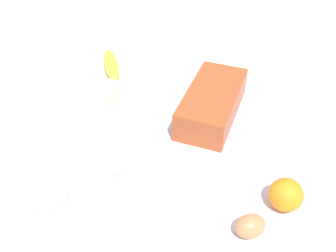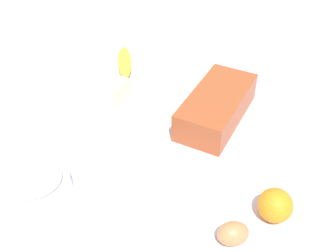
{
  "view_description": "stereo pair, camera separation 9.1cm",
  "coord_description": "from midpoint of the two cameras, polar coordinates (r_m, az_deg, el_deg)",
  "views": [
    {
      "loc": [
        0.74,
        0.14,
        0.66
      ],
      "look_at": [
        0.0,
        0.0,
        0.04
      ],
      "focal_mm": 41.93,
      "sensor_mm": 36.0,
      "label": 1
    },
    {
      "loc": [
        0.72,
        0.23,
        0.66
      ],
      "look_at": [
        0.0,
        0.0,
        0.04
      ],
      "focal_mm": 41.93,
      "sensor_mm": 36.0,
      "label": 2
    }
  ],
  "objects": [
    {
      "name": "egg_near_butter",
      "position": [
        0.8,
        12.78,
        -15.16
      ],
      "size": [
        0.07,
        0.08,
        0.05
      ],
      "primitive_type": "ellipsoid",
      "rotation": [
        0.0,
        1.57,
        5.24
      ],
      "color": "#B87C4B",
      "rests_on": "ground_plane"
    },
    {
      "name": "ground_plane",
      "position": [
        1.01,
        2.58,
        -2.29
      ],
      "size": [
        2.4,
        2.4,
        0.02
      ],
      "primitive_type": "cube",
      "color": "silver"
    },
    {
      "name": "butter_block",
      "position": [
        1.12,
        -5.77,
        4.82
      ],
      "size": [
        0.1,
        0.08,
        0.06
      ],
      "primitive_type": "cube",
      "rotation": [
        0.0,
        0.0,
        -0.15
      ],
      "color": "#F4EDB2",
      "rests_on": "ground_plane"
    },
    {
      "name": "flour_bowl",
      "position": [
        0.88,
        -15.85,
        -8.18
      ],
      "size": [
        0.14,
        0.14,
        0.07
      ],
      "color": "white",
      "rests_on": "ground_plane"
    },
    {
      "name": "banana",
      "position": [
        1.28,
        -4.28,
        9.2
      ],
      "size": [
        0.19,
        0.12,
        0.04
      ],
      "primitive_type": "ellipsoid",
      "rotation": [
        0.0,
        0.0,
        3.56
      ],
      "color": "yellow",
      "rests_on": "ground_plane"
    },
    {
      "name": "loaf_pan",
      "position": [
        1.06,
        9.56,
        2.84
      ],
      "size": [
        0.3,
        0.17,
        0.08
      ],
      "rotation": [
        0.0,
        0.0,
        -0.17
      ],
      "color": "#9E4723",
      "rests_on": "ground_plane"
    },
    {
      "name": "orange_fruit",
      "position": [
        0.85,
        18.37,
        -11.03
      ],
      "size": [
        0.07,
        0.07,
        0.07
      ],
      "primitive_type": "sphere",
      "color": "orange",
      "rests_on": "ground_plane"
    },
    {
      "name": "sugar_bowl",
      "position": [
        0.88,
        -1.96,
        -6.23
      ],
      "size": [
        0.12,
        0.12,
        0.07
      ],
      "color": "white",
      "rests_on": "ground_plane"
    }
  ]
}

